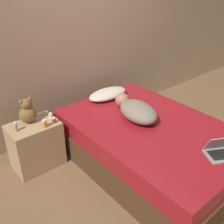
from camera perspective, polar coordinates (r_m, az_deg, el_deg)
name	(u,v)px	position (r m, az deg, el deg)	size (l,w,h in m)	color
ground_plane	(149,162)	(3.26, 7.96, -10.80)	(12.00, 12.00, 0.00)	brown
wall_back	(81,35)	(3.60, -6.68, 16.41)	(8.00, 0.06, 2.60)	tan
bed	(150,145)	(3.10, 8.29, -7.02)	(1.39, 2.08, 0.53)	#4C331E
nightstand	(36,145)	(3.16, -16.21, -6.92)	(0.55, 0.39, 0.56)	tan
pillow	(108,94)	(3.50, -0.91, 3.97)	(0.58, 0.30, 0.12)	beige
person_lying	(136,110)	(3.03, 5.29, 0.45)	(0.45, 0.74, 0.19)	gray
laptop	(223,150)	(2.66, 22.97, -7.70)	(0.38, 0.34, 0.20)	#9E9EA3
teddy_bear	(27,112)	(3.01, -17.94, 0.03)	(0.19, 0.19, 0.29)	brown
bottle_red	(54,120)	(2.97, -12.56, -1.74)	(0.04, 0.04, 0.07)	#B72D2D
bottle_orange	(45,124)	(2.91, -14.45, -2.44)	(0.05, 0.05, 0.09)	orange
bottle_white	(51,116)	(3.07, -13.22, -0.78)	(0.04, 0.04, 0.06)	white
bottle_pink	(16,127)	(2.92, -20.21, -3.06)	(0.04, 0.04, 0.11)	pink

